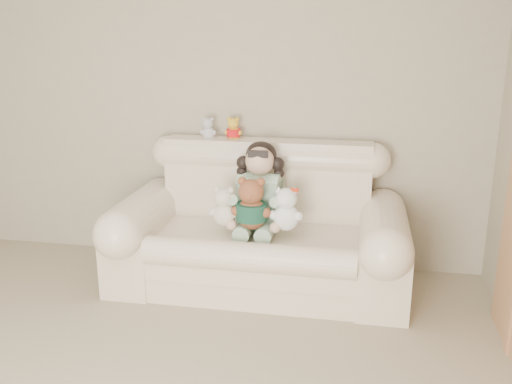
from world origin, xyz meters
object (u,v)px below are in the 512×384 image
object	(u,v)px
seated_child	(260,186)
cream_teddy	(224,203)
white_cat	(286,204)
brown_teddy	(251,199)
sofa	(259,220)

from	to	relation	value
seated_child	cream_teddy	size ratio (longest dim) A/B	1.94
seated_child	white_cat	xyz separation A→B (m)	(0.22, -0.21, -0.06)
brown_teddy	cream_teddy	distance (m)	0.20
sofa	cream_teddy	bearing A→B (deg)	-149.69
sofa	brown_teddy	xyz separation A→B (m)	(-0.02, -0.15, 0.20)
brown_teddy	cream_teddy	bearing A→B (deg)	-178.07
seated_child	white_cat	bearing A→B (deg)	-35.07
brown_teddy	white_cat	size ratio (longest dim) A/B	1.18
seated_child	white_cat	distance (m)	0.31
cream_teddy	sofa	bearing A→B (deg)	38.72
seated_child	brown_teddy	distance (m)	0.23
sofa	seated_child	distance (m)	0.24
sofa	white_cat	bearing A→B (deg)	-30.78
sofa	brown_teddy	bearing A→B (deg)	-99.09
sofa	seated_child	bearing A→B (deg)	93.88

